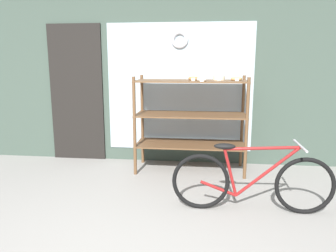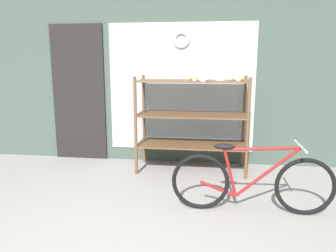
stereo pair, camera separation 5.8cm
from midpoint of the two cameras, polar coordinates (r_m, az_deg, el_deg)
The scene contains 3 objects.
storefront_facade at distance 5.00m, azimuth -1.04°, elevation 10.62°, with size 5.91×0.13×3.05m.
display_case at distance 4.59m, azimuth 3.88°, elevation 2.27°, with size 1.53×0.59×1.35m.
bicycle at distance 3.52m, azimuth 13.82°, elevation -9.31°, with size 1.66×0.46×0.74m.
Camera 1 is at (0.60, -2.13, 1.55)m, focal length 35.00 mm.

